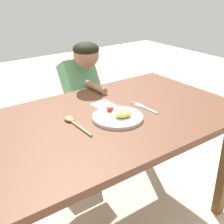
{
  "coord_description": "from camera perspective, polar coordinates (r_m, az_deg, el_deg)",
  "views": [
    {
      "loc": [
        -0.73,
        -1.1,
        1.33
      ],
      "look_at": [
        0.08,
        -0.0,
        0.72
      ],
      "focal_mm": 48.44,
      "sensor_mm": 36.0,
      "label": 1
    }
  ],
  "objects": [
    {
      "name": "fork",
      "position": [
        1.6,
        6.03,
        0.89
      ],
      "size": [
        0.03,
        0.19,
        0.01
      ],
      "rotation": [
        0.0,
        0.0,
        1.61
      ],
      "color": "silver",
      "rests_on": "dining_table"
    },
    {
      "name": "plate",
      "position": [
        1.47,
        1.18,
        -0.86
      ],
      "size": [
        0.25,
        0.25,
        0.05
      ],
      "color": "silver",
      "rests_on": "dining_table"
    },
    {
      "name": "dining_table",
      "position": [
        1.5,
        -2.55,
        -3.77
      ],
      "size": [
        1.5,
        0.83,
        0.7
      ],
      "color": "brown",
      "rests_on": "ground_plane"
    },
    {
      "name": "person",
      "position": [
        2.07,
        -6.0,
        0.93
      ],
      "size": [
        0.22,
        0.42,
        0.97
      ],
      "rotation": [
        0.0,
        0.0,
        3.14
      ],
      "color": "#3A4F5D",
      "rests_on": "ground_plane"
    },
    {
      "name": "spoon",
      "position": [
        1.44,
        -7.4,
        -1.85
      ],
      "size": [
        0.04,
        0.23,
        0.02
      ],
      "rotation": [
        0.0,
        0.0,
        1.57
      ],
      "color": "tan",
      "rests_on": "dining_table"
    },
    {
      "name": "napkin",
      "position": [
        1.63,
        -1.69,
        1.34
      ],
      "size": [
        0.11,
        0.11,
        0.0
      ],
      "primitive_type": "cube",
      "rotation": [
        0.0,
        0.0,
        0.04
      ],
      "color": "white",
      "rests_on": "dining_table"
    }
  ]
}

